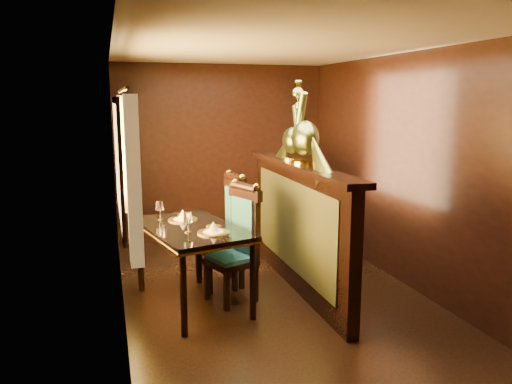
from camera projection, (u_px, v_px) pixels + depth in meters
ground at (278, 301)px, 5.06m from camera, size 5.00×5.00×0.00m
room_shell at (270, 145)px, 4.76m from camera, size 3.04×5.04×2.52m
partition at (298, 223)px, 5.30m from camera, size 0.26×2.70×1.36m
dining_table at (191, 234)px, 4.85m from camera, size 1.11×1.51×1.00m
chair_left at (240, 239)px, 5.02m from camera, size 0.57×0.58×1.21m
chair_right at (229, 227)px, 5.40m from camera, size 0.51×0.53×1.25m
peacock_left at (305, 123)px, 4.95m from camera, size 0.27×0.71×0.85m
peacock_right at (293, 129)px, 5.29m from camera, size 0.22×0.58×0.69m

